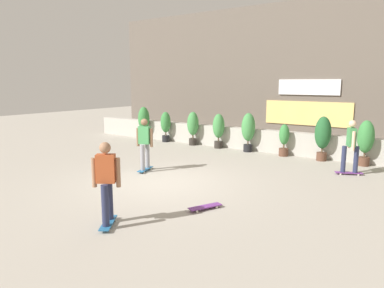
{
  "coord_description": "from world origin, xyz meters",
  "views": [
    {
      "loc": [
        6.33,
        -7.56,
        2.83
      ],
      "look_at": [
        0.0,
        1.5,
        0.9
      ],
      "focal_mm": 33.27,
      "sensor_mm": 36.0,
      "label": 1
    }
  ],
  "objects_px": {
    "skater_mid_plaza": "(106,180)",
    "skateboard_near_camera": "(205,207)",
    "potted_plant_2": "(193,126)",
    "potted_plant_3": "(219,128)",
    "potted_plant_1": "(166,125)",
    "potted_plant_7": "(366,139)",
    "potted_plant_4": "(248,129)",
    "potted_plant_5": "(284,139)",
    "potted_plant_6": "(323,135)",
    "skater_by_wall_left": "(145,142)",
    "potted_plant_0": "(144,120)",
    "skater_far_left": "(351,145)"
  },
  "relations": [
    {
      "from": "potted_plant_7",
      "to": "skateboard_near_camera",
      "type": "relative_size",
      "value": 1.93
    },
    {
      "from": "skater_mid_plaza",
      "to": "skater_far_left",
      "type": "distance_m",
      "value": 7.64
    },
    {
      "from": "skater_mid_plaza",
      "to": "skater_far_left",
      "type": "xyz_separation_m",
      "value": [
        3.08,
        7.0,
        0.0
      ]
    },
    {
      "from": "potted_plant_6",
      "to": "potted_plant_7",
      "type": "xyz_separation_m",
      "value": [
        1.41,
        0.0,
        -0.04
      ]
    },
    {
      "from": "potted_plant_2",
      "to": "potted_plant_7",
      "type": "height_order",
      "value": "potted_plant_7"
    },
    {
      "from": "potted_plant_3",
      "to": "potted_plant_6",
      "type": "relative_size",
      "value": 0.92
    },
    {
      "from": "potted_plant_0",
      "to": "skater_mid_plaza",
      "type": "xyz_separation_m",
      "value": [
        6.88,
        -8.57,
        -0.01
      ]
    },
    {
      "from": "potted_plant_3",
      "to": "potted_plant_6",
      "type": "distance_m",
      "value": 4.37
    },
    {
      "from": "potted_plant_4",
      "to": "skater_by_wall_left",
      "type": "bearing_deg",
      "value": -104.51
    },
    {
      "from": "potted_plant_3",
      "to": "skater_far_left",
      "type": "xyz_separation_m",
      "value": [
        5.62,
        -1.57,
        0.08
      ]
    },
    {
      "from": "potted_plant_1",
      "to": "potted_plant_7",
      "type": "relative_size",
      "value": 0.92
    },
    {
      "from": "skateboard_near_camera",
      "to": "skater_far_left",
      "type": "bearing_deg",
      "value": 68.66
    },
    {
      "from": "potted_plant_4",
      "to": "skateboard_near_camera",
      "type": "distance_m",
      "value": 7.1
    },
    {
      "from": "potted_plant_2",
      "to": "skateboard_near_camera",
      "type": "height_order",
      "value": "potted_plant_2"
    },
    {
      "from": "skateboard_near_camera",
      "to": "potted_plant_6",
      "type": "bearing_deg",
      "value": 83.68
    },
    {
      "from": "potted_plant_5",
      "to": "skater_mid_plaza",
      "type": "height_order",
      "value": "skater_mid_plaza"
    },
    {
      "from": "skater_mid_plaza",
      "to": "potted_plant_6",
      "type": "bearing_deg",
      "value": 78.01
    },
    {
      "from": "potted_plant_1",
      "to": "skater_mid_plaza",
      "type": "xyz_separation_m",
      "value": [
        5.48,
        -8.57,
        0.12
      ]
    },
    {
      "from": "potted_plant_4",
      "to": "potted_plant_6",
      "type": "bearing_deg",
      "value": -0.0
    },
    {
      "from": "potted_plant_3",
      "to": "potted_plant_7",
      "type": "relative_size",
      "value": 0.95
    },
    {
      "from": "potted_plant_0",
      "to": "potted_plant_4",
      "type": "distance_m",
      "value": 5.74
    },
    {
      "from": "potted_plant_7",
      "to": "skater_by_wall_left",
      "type": "distance_m",
      "value": 7.43
    },
    {
      "from": "potted_plant_5",
      "to": "skater_mid_plaza",
      "type": "distance_m",
      "value": 8.58
    },
    {
      "from": "skater_by_wall_left",
      "to": "potted_plant_2",
      "type": "bearing_deg",
      "value": 107.19
    },
    {
      "from": "skateboard_near_camera",
      "to": "potted_plant_5",
      "type": "bearing_deg",
      "value": 95.96
    },
    {
      "from": "potted_plant_2",
      "to": "skater_by_wall_left",
      "type": "relative_size",
      "value": 0.89
    },
    {
      "from": "skateboard_near_camera",
      "to": "potted_plant_2",
      "type": "bearing_deg",
      "value": 126.68
    },
    {
      "from": "potted_plant_2",
      "to": "skater_by_wall_left",
      "type": "distance_m",
      "value": 5.07
    },
    {
      "from": "potted_plant_2",
      "to": "skateboard_near_camera",
      "type": "distance_m",
      "value": 8.37
    },
    {
      "from": "potted_plant_2",
      "to": "skater_far_left",
      "type": "xyz_separation_m",
      "value": [
        6.97,
        -1.57,
        0.06
      ]
    },
    {
      "from": "potted_plant_5",
      "to": "skater_mid_plaza",
      "type": "relative_size",
      "value": 0.73
    },
    {
      "from": "skater_mid_plaza",
      "to": "skateboard_near_camera",
      "type": "bearing_deg",
      "value": 60.23
    },
    {
      "from": "potted_plant_4",
      "to": "skater_far_left",
      "type": "bearing_deg",
      "value": -20.47
    },
    {
      "from": "potted_plant_3",
      "to": "potted_plant_5",
      "type": "relative_size",
      "value": 1.2
    },
    {
      "from": "potted_plant_2",
      "to": "potted_plant_3",
      "type": "distance_m",
      "value": 1.35
    },
    {
      "from": "potted_plant_4",
      "to": "skater_far_left",
      "type": "xyz_separation_m",
      "value": [
        4.22,
        -1.57,
        0.01
      ]
    },
    {
      "from": "skater_mid_plaza",
      "to": "potted_plant_2",
      "type": "bearing_deg",
      "value": 114.45
    },
    {
      "from": "skater_mid_plaza",
      "to": "skater_by_wall_left",
      "type": "bearing_deg",
      "value": 122.77
    },
    {
      "from": "potted_plant_7",
      "to": "skater_far_left",
      "type": "height_order",
      "value": "skater_far_left"
    },
    {
      "from": "potted_plant_4",
      "to": "potted_plant_5",
      "type": "distance_m",
      "value": 1.55
    },
    {
      "from": "potted_plant_6",
      "to": "skater_mid_plaza",
      "type": "xyz_separation_m",
      "value": [
        -1.82,
        -8.57,
        -0.01
      ]
    },
    {
      "from": "potted_plant_0",
      "to": "skater_far_left",
      "type": "bearing_deg",
      "value": -8.99
    },
    {
      "from": "potted_plant_6",
      "to": "skateboard_near_camera",
      "type": "relative_size",
      "value": 2.0
    },
    {
      "from": "skater_mid_plaza",
      "to": "skater_far_left",
      "type": "relative_size",
      "value": 1.0
    },
    {
      "from": "potted_plant_5",
      "to": "skater_by_wall_left",
      "type": "height_order",
      "value": "skater_by_wall_left"
    },
    {
      "from": "potted_plant_5",
      "to": "skater_mid_plaza",
      "type": "bearing_deg",
      "value": -92.56
    },
    {
      "from": "skater_mid_plaza",
      "to": "skateboard_near_camera",
      "type": "relative_size",
      "value": 2.1
    },
    {
      "from": "potted_plant_1",
      "to": "skater_by_wall_left",
      "type": "distance_m",
      "value": 5.75
    },
    {
      "from": "skater_by_wall_left",
      "to": "potted_plant_3",
      "type": "bearing_deg",
      "value": 91.77
    },
    {
      "from": "potted_plant_5",
      "to": "skateboard_near_camera",
      "type": "distance_m",
      "value": 6.75
    }
  ]
}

